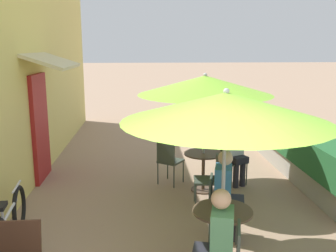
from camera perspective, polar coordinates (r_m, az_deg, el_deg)
The scene contains 15 objects.
cafe_facade_wall at distance 8.08m, azimuth -19.68°, elevation 7.61°, with size 0.98×10.91×4.20m.
planter_hedge at distance 8.64m, azimuth 17.37°, elevation -2.43°, with size 0.60×9.91×1.01m.
patio_table_near at distance 4.67m, azimuth 8.22°, elevation -14.98°, with size 0.72×0.72×0.72m.
patio_umbrella_near at distance 4.22m, azimuth 8.81°, elevation 2.84°, with size 2.37×2.37×2.16m.
cafe_chair_near_left at distance 5.30m, azimuth 7.68°, elevation -11.38°, with size 0.49×0.49×0.87m.
seated_patron_near_left at distance 5.23m, azimuth 8.97°, elevation -9.72°, with size 0.47×0.41×1.25m.
seated_patron_near_right at distance 3.97m, azimuth 7.36°, elevation -17.10°, with size 0.47×0.41×1.25m.
coffee_cup_near at distance 4.61m, azimuth 8.17°, elevation -11.73°, with size 0.07×0.07×0.09m.
patio_table_mid at distance 6.91m, azimuth 5.41°, elevation -5.84°, with size 0.72×0.72×0.72m.
patio_umbrella_mid at distance 6.61m, azimuth 5.66°, elevation 6.20°, with size 2.37×2.37×2.16m.
cafe_chair_mid_left at distance 7.36m, azimuth 9.61°, elevation -4.70°, with size 0.53×0.53×0.87m.
seated_patron_mid_left at distance 7.23m, azimuth 10.21°, elevation -3.62°, with size 0.46×0.50×1.25m.
cafe_chair_mid_right at distance 7.15m, azimuth 0.10°, elevation -5.01°, with size 0.56×0.56×0.87m.
cafe_chair_mid_back at distance 6.25m, azimuth 6.57°, elevation -7.65°, with size 0.43×0.43×0.87m.
bicycle_second at distance 5.44m, azimuth -22.95°, elevation -13.62°, with size 0.23×1.73×0.75m.
Camera 1 is at (-0.35, -2.44, 2.61)m, focal length 40.00 mm.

